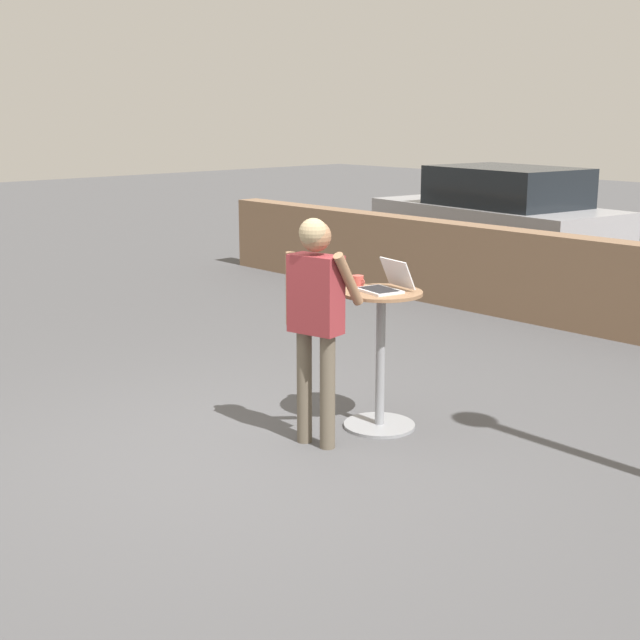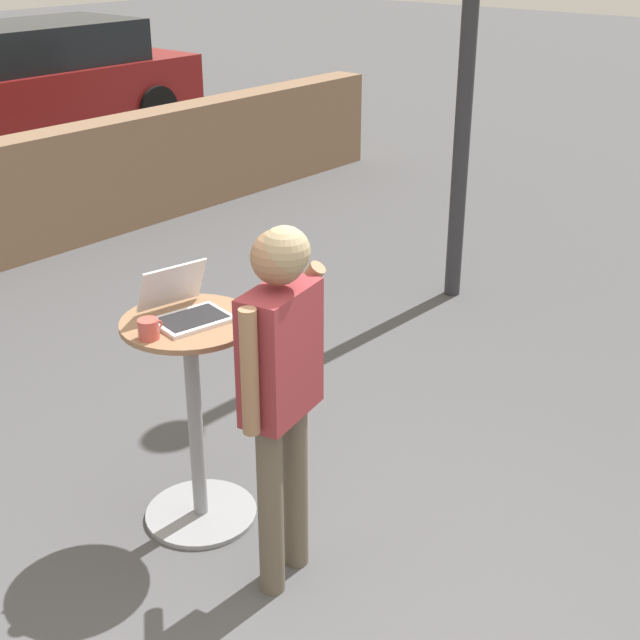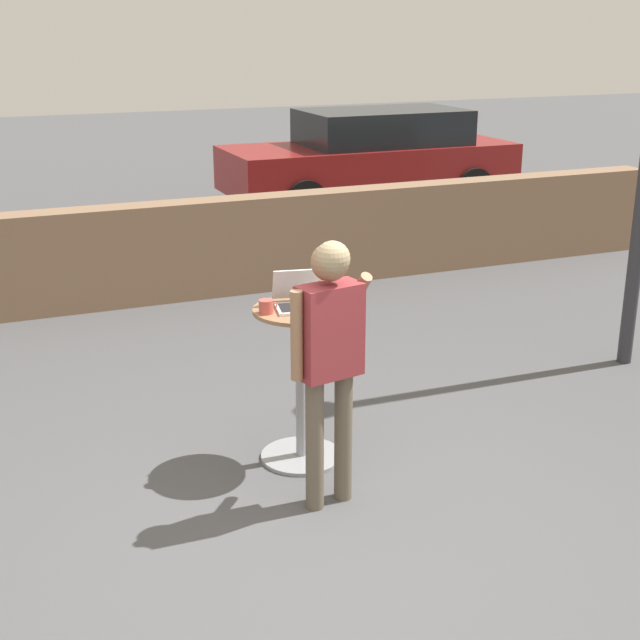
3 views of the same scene
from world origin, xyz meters
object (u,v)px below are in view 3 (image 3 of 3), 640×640
at_px(cafe_table, 301,379).
at_px(coffee_mug, 266,307).
at_px(standing_person, 329,343).
at_px(parked_car_near_street, 372,157).
at_px(laptop, 300,299).

distance_m(cafe_table, coffee_mug, 0.58).
relative_size(cafe_table, coffee_mug, 8.67).
relative_size(standing_person, parked_car_near_street, 0.36).
relative_size(cafe_table, standing_person, 0.64).
bearing_deg(laptop, cafe_table, -109.90).
distance_m(laptop, standing_person, 0.65).
xyz_separation_m(cafe_table, coffee_mug, (-0.24, -0.01, 0.53)).
xyz_separation_m(standing_person, parked_car_near_street, (4.22, 8.24, -0.28)).
distance_m(coffee_mug, parked_car_near_street, 8.83).
bearing_deg(standing_person, parked_car_near_street, 62.90).
bearing_deg(parked_car_near_street, laptop, -118.63).
height_order(cafe_table, parked_car_near_street, parked_car_near_street).
distance_m(cafe_table, standing_person, 0.77).
relative_size(cafe_table, laptop, 2.72).
xyz_separation_m(coffee_mug, parked_car_near_street, (4.40, 7.65, -0.34)).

